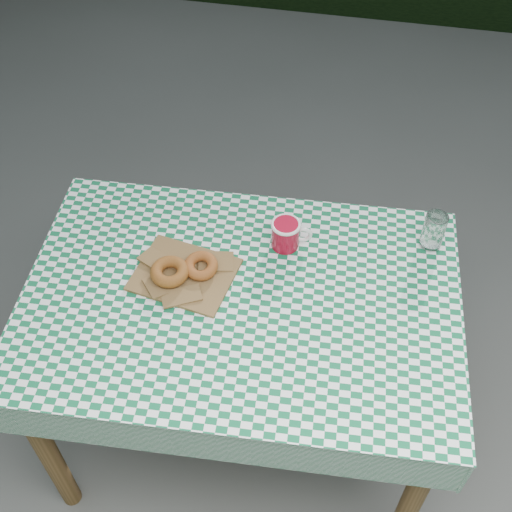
{
  "coord_description": "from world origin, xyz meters",
  "views": [
    {
      "loc": [
        0.16,
        -1.08,
        2.2
      ],
      "look_at": [
        -0.07,
        0.11,
        0.79
      ],
      "focal_mm": 46.53,
      "sensor_mm": 36.0,
      "label": 1
    }
  ],
  "objects_px": {
    "table": "(242,371)",
    "coffee_mug": "(285,234)",
    "paper_bag": "(184,274)",
    "drinking_glass": "(434,231)"
  },
  "relations": [
    {
      "from": "paper_bag",
      "to": "coffee_mug",
      "type": "bearing_deg",
      "value": 33.11
    },
    {
      "from": "paper_bag",
      "to": "coffee_mug",
      "type": "relative_size",
      "value": 1.69
    },
    {
      "from": "paper_bag",
      "to": "drinking_glass",
      "type": "bearing_deg",
      "value": 20.53
    },
    {
      "from": "table",
      "to": "coffee_mug",
      "type": "relative_size",
      "value": 7.42
    },
    {
      "from": "drinking_glass",
      "to": "coffee_mug",
      "type": "bearing_deg",
      "value": -168.57
    },
    {
      "from": "coffee_mug",
      "to": "drinking_glass",
      "type": "height_order",
      "value": "drinking_glass"
    },
    {
      "from": "paper_bag",
      "to": "drinking_glass",
      "type": "relative_size",
      "value": 2.34
    },
    {
      "from": "table",
      "to": "coffee_mug",
      "type": "height_order",
      "value": "coffee_mug"
    },
    {
      "from": "paper_bag",
      "to": "drinking_glass",
      "type": "height_order",
      "value": "drinking_glass"
    },
    {
      "from": "coffee_mug",
      "to": "paper_bag",
      "type": "bearing_deg",
      "value": -157.08
    }
  ]
}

